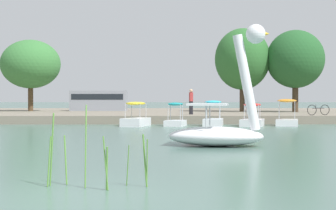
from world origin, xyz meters
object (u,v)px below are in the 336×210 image
at_px(pedal_boat_orange, 287,118).
at_px(bicycle_parked, 318,110).
at_px(tree_broadleaf_behind_dock, 242,59).
at_px(pedal_boat_teal, 175,119).
at_px(parked_van, 99,100).
at_px(pedal_boat_cyan, 213,119).
at_px(tree_sapling_by_fence, 31,64).
at_px(pedal_boat_red, 252,119).
at_px(tree_broadleaf_right, 295,59).
at_px(pedal_boat_yellow, 136,118).
at_px(swan_boat, 221,124).
at_px(person_on_path, 191,101).

relative_size(pedal_boat_orange, bicycle_parked, 1.47).
relative_size(tree_broadleaf_behind_dock, bicycle_parked, 4.27).
relative_size(pedal_boat_teal, parked_van, 0.39).
bearing_deg(pedal_boat_cyan, tree_sapling_by_fence, 132.87).
relative_size(pedal_boat_red, bicycle_parked, 1.57).
bearing_deg(tree_sapling_by_fence, pedal_boat_orange, -38.90).
bearing_deg(bicycle_parked, pedal_boat_red, -142.65).
height_order(pedal_boat_teal, bicycle_parked, pedal_boat_teal).
bearing_deg(pedal_boat_red, tree_broadleaf_right, 66.27).
distance_m(pedal_boat_orange, tree_broadleaf_behind_dock, 14.01).
distance_m(pedal_boat_yellow, pedal_boat_cyan, 4.68).
bearing_deg(pedal_boat_teal, swan_boat, -85.13).
xyz_separation_m(pedal_boat_cyan, tree_broadleaf_behind_dock, (3.67, 13.52, 4.50)).
bearing_deg(swan_boat, tree_broadleaf_behind_dock, 80.45).
xyz_separation_m(pedal_boat_orange, tree_sapling_by_fence, (-19.04, 15.36, 4.12)).
height_order(tree_broadleaf_right, parked_van, tree_broadleaf_right).
relative_size(pedal_boat_teal, bicycle_parked, 1.19).
xyz_separation_m(tree_broadleaf_right, parked_van, (-16.58, 4.48, -3.35)).
bearing_deg(pedal_boat_red, pedal_boat_cyan, 174.69).
xyz_separation_m(tree_broadleaf_right, tree_broadleaf_behind_dock, (-4.20, 1.14, 0.08)).
distance_m(swan_boat, pedal_boat_yellow, 14.79).
relative_size(pedal_boat_red, pedal_boat_orange, 1.07).
height_order(pedal_boat_teal, tree_broadleaf_right, tree_broadleaf_right).
relative_size(pedal_boat_teal, pedal_boat_orange, 0.81).
relative_size(tree_broadleaf_behind_dock, parked_van, 1.39).
height_order(pedal_boat_teal, parked_van, parked_van).
bearing_deg(pedal_boat_yellow, pedal_boat_orange, 3.30).
height_order(pedal_boat_cyan, pedal_boat_orange, pedal_boat_orange).
height_order(pedal_boat_red, tree_broadleaf_right, tree_broadleaf_right).
relative_size(pedal_boat_teal, pedal_boat_red, 0.75).
distance_m(swan_boat, bicycle_parked, 20.12).
xyz_separation_m(tree_broadleaf_right, bicycle_parked, (-0.48, -8.74, -3.96)).
xyz_separation_m(pedal_boat_cyan, pedal_boat_red, (2.34, -0.22, -0.04)).
relative_size(pedal_boat_cyan, bicycle_parked, 1.35).
bearing_deg(pedal_boat_yellow, tree_sapling_by_fence, 121.73).
xyz_separation_m(swan_boat, pedal_boat_yellow, (-3.61, 14.34, -0.32)).
bearing_deg(swan_boat, parked_van, 103.65).
bearing_deg(swan_boat, person_on_path, 89.96).
distance_m(pedal_boat_cyan, parked_van, 19.00).
bearing_deg(parked_van, pedal_boat_cyan, -62.68).
xyz_separation_m(pedal_boat_yellow, person_on_path, (3.62, 5.70, 1.02)).
relative_size(tree_sapling_by_fence, person_on_path, 3.94).
relative_size(pedal_boat_cyan, tree_broadleaf_right, 0.33).
bearing_deg(pedal_boat_cyan, tree_broadleaf_behind_dock, 74.81).
bearing_deg(parked_van, pedal_boat_teal, -69.39).
height_order(pedal_boat_yellow, tree_broadleaf_right, tree_broadleaf_right).
relative_size(pedal_boat_teal, person_on_path, 1.09).
bearing_deg(pedal_boat_red, pedal_boat_yellow, -179.54).
distance_m(tree_sapling_by_fence, bicycle_parked, 25.23).
xyz_separation_m(swan_boat, tree_broadleaf_right, (8.94, 26.99, 4.07)).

